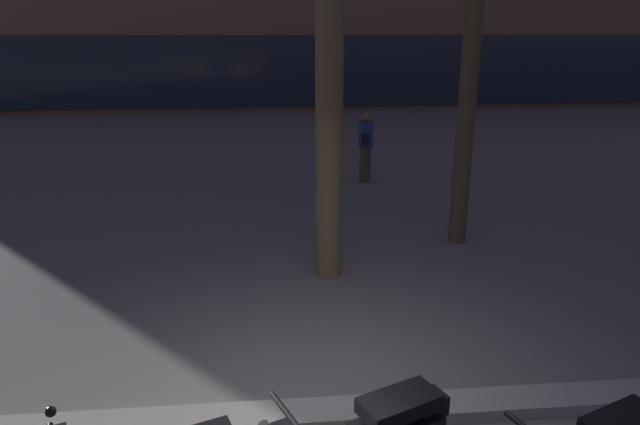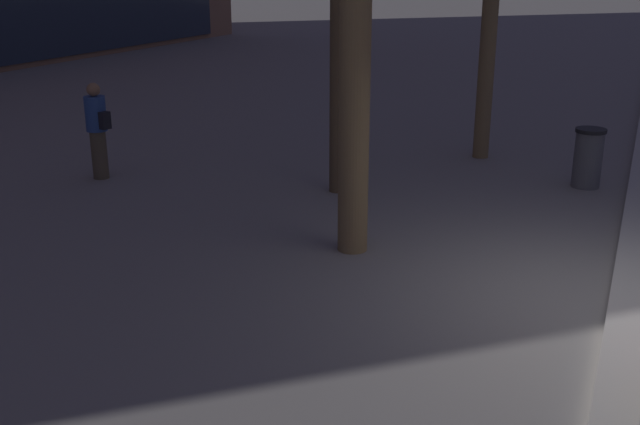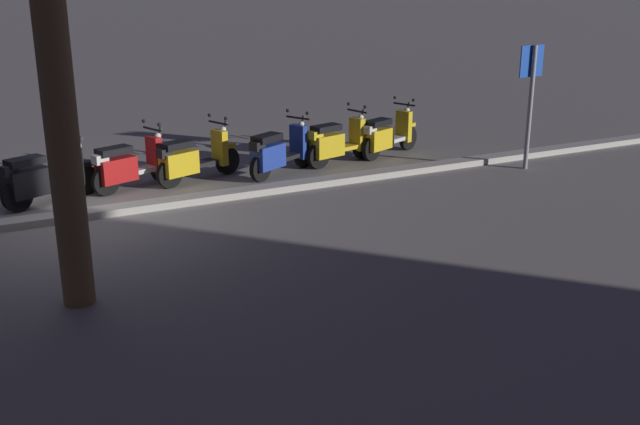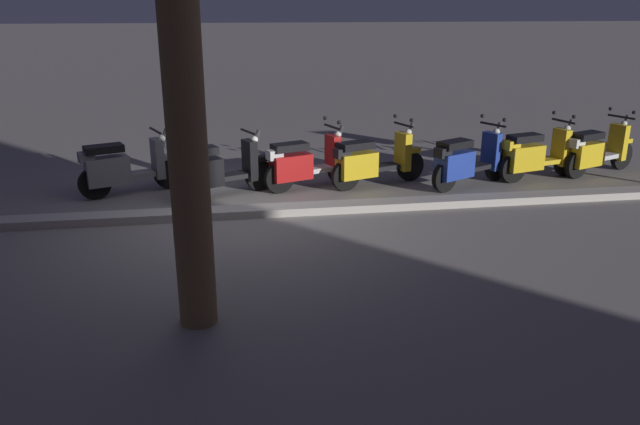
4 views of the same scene
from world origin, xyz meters
name	(u,v)px [view 1 (image 1 of 4)]	position (x,y,z in m)	size (l,w,h in m)	color
ground_plane	(311,408)	(0.00, 0.00, 0.00)	(200.00, 200.00, 0.00)	gray
curb_strip	(313,415)	(0.00, -0.18, 0.06)	(60.00, 0.36, 0.12)	#BCB7AD
pedestrian_window_shopping	(366,145)	(1.88, 8.09, 0.84)	(0.34, 0.46, 1.59)	brown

